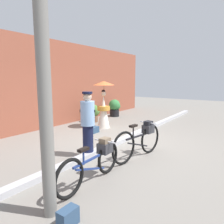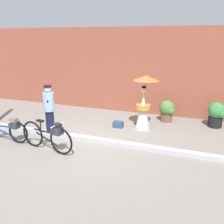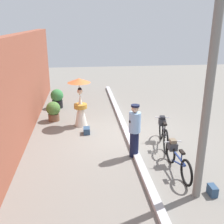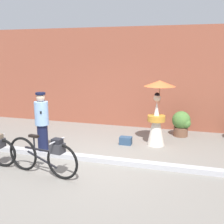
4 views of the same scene
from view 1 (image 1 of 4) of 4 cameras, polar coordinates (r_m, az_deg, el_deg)
ground_plane at (r=6.35m, az=2.48°, el=-8.34°), size 30.00×30.00×0.00m
building_wall at (r=8.51m, az=-18.28°, el=7.30°), size 14.00×0.40×3.41m
sidewalk_curb at (r=6.33m, az=2.49°, el=-7.82°), size 14.00×0.20×0.12m
bicycle_near_officer at (r=5.12m, az=7.69°, el=-7.42°), size 1.78×0.48×0.85m
bicycle_far_side at (r=3.94m, az=-4.91°, el=-13.31°), size 1.76×0.48×0.76m
person_officer at (r=5.07m, az=-6.67°, el=-2.93°), size 0.34×0.36×1.60m
person_with_parasol at (r=8.07m, az=-2.31°, el=2.24°), size 0.85×0.85×1.82m
potted_plant_by_door at (r=9.30m, az=-5.17°, el=-0.11°), size 0.57×0.56×0.79m
potted_plant_small at (r=10.62m, az=0.76°, el=1.31°), size 0.59×0.58×0.87m
backpack_on_pavement at (r=7.45m, az=-4.93°, el=-4.82°), size 0.34×0.23×0.22m
backpack_spare at (r=3.07m, az=-11.92°, el=-26.36°), size 0.27×0.16×0.24m
utility_pole at (r=2.86m, az=-18.70°, el=18.81°), size 0.18×0.18×4.80m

